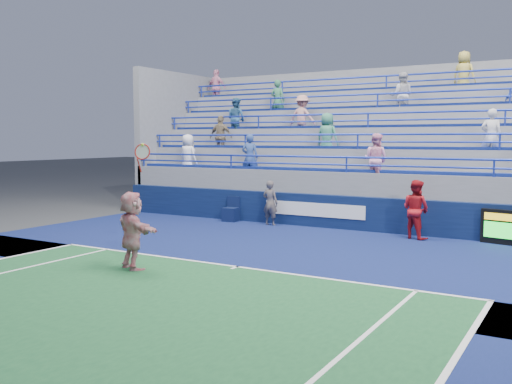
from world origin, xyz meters
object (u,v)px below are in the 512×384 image
Objects in this scene: ball_girl at (416,209)px; judge_chair at (231,214)px; serve_speed_board at (507,228)px; tennis_player at (132,230)px; line_judge at (270,203)px.

judge_chair is at bearing 22.34° from ball_girl.
ball_girl reaches higher than judge_chair.
tennis_player reaches higher than serve_speed_board.
ball_girl is (-2.47, -0.23, 0.38)m from serve_speed_board.
judge_chair is at bearing -179.98° from serve_speed_board.
ball_girl is at bearing -1.96° from judge_chair.
line_judge is 0.88× the size of ball_girl.
judge_chair is at bearing 106.23° from tennis_player.
tennis_player reaches higher than judge_chair.
serve_speed_board is 7.46m from line_judge.
line_judge is at bearing 22.60° from ball_girl.
line_judge is (-0.52, 7.36, -0.12)m from tennis_player.
serve_speed_board is 9.10m from judge_chair.
tennis_player is (2.17, -7.44, 0.61)m from judge_chair.
serve_speed_board is at bearing 47.02° from tennis_player.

